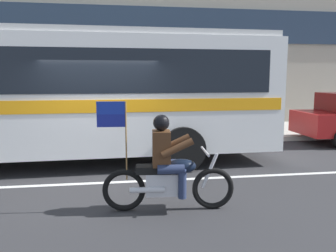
% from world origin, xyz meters
% --- Properties ---
extents(ground_plane, '(60.00, 60.00, 0.00)m').
position_xyz_m(ground_plane, '(0.00, 0.00, 0.00)').
color(ground_plane, '#2B2B2D').
extents(sidewalk_curb, '(28.00, 3.80, 0.15)m').
position_xyz_m(sidewalk_curb, '(0.00, 5.10, 0.07)').
color(sidewalk_curb, '#B7B2A8').
rests_on(sidewalk_curb, ground_plane).
extents(lane_center_stripe, '(26.60, 0.14, 0.01)m').
position_xyz_m(lane_center_stripe, '(0.00, -0.60, 0.00)').
color(lane_center_stripe, silver).
rests_on(lane_center_stripe, ground_plane).
extents(transit_bus, '(10.89, 2.89, 3.22)m').
position_xyz_m(transit_bus, '(-1.16, 1.19, 1.88)').
color(transit_bus, white).
rests_on(transit_bus, ground_plane).
extents(motorcycle_with_rider, '(2.19, 0.64, 1.78)m').
position_xyz_m(motorcycle_with_rider, '(1.12, -2.22, 0.67)').
color(motorcycle_with_rider, black).
rests_on(motorcycle_with_rider, ground_plane).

